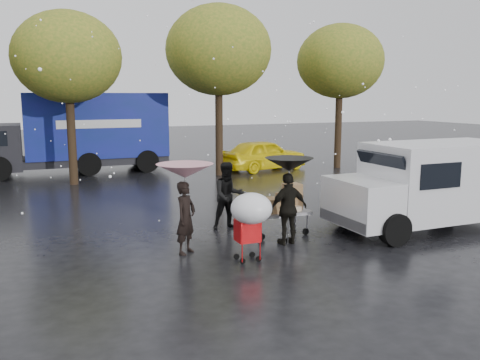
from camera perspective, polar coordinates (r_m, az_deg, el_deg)
name	(u,v)px	position (r m, az deg, el deg)	size (l,w,h in m)	color
ground	(269,242)	(11.99, 3.33, -6.97)	(90.00, 90.00, 0.00)	black
person_pink	(186,218)	(11.01, -6.11, -4.24)	(0.58, 0.38, 1.58)	black
person_middle	(228,196)	(12.96, -1.31, -1.77)	(0.84, 0.65, 1.72)	black
person_black	(288,209)	(11.68, 5.45, -3.23)	(0.97, 0.40, 1.66)	black
umbrella_pink	(185,171)	(10.81, -6.20, 1.02)	(1.22, 1.22, 1.96)	#4C4C4C
umbrella_black	(289,165)	(11.50, 5.53, 1.74)	(1.11, 1.11, 2.00)	#4C4C4C
vendor_cart	(281,205)	(12.53, 4.67, -2.83)	(1.52, 0.80, 1.27)	slate
shopping_cart	(251,212)	(10.25, 1.21, -3.64)	(0.84, 0.84, 1.46)	#A5090C
white_van	(429,184)	(13.83, 20.44, -0.40)	(4.91, 2.18, 2.20)	silver
blue_truck	(77,133)	(23.55, -17.84, 5.05)	(8.30, 2.60, 3.50)	navy
box_ground_near	(352,211)	(14.35, 12.50, -3.39)	(0.56, 0.45, 0.50)	brown
box_ground_far	(351,213)	(14.52, 12.40, -3.61)	(0.40, 0.31, 0.31)	brown
yellow_taxi	(264,155)	(23.29, 2.68, 2.85)	(1.67, 4.15, 1.41)	yellow
tree_row	(148,53)	(20.89, -10.29, 13.81)	(21.60, 4.40, 7.12)	black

